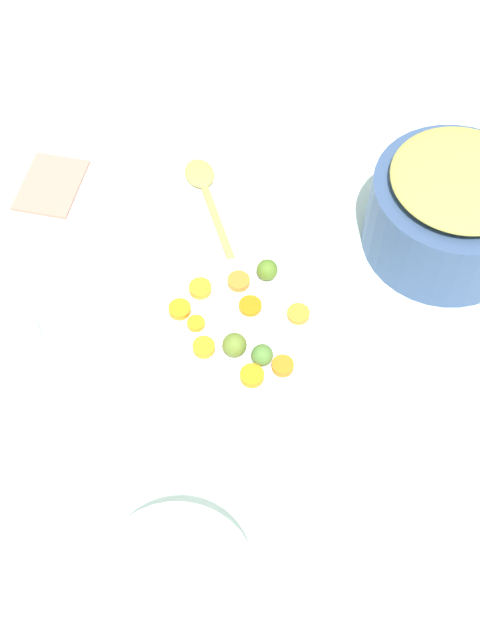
% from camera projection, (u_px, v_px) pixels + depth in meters
% --- Properties ---
extents(tabletop, '(2.40, 2.40, 0.02)m').
position_uv_depth(tabletop, '(251.00, 336.00, 1.21)').
color(tabletop, silver).
rests_on(tabletop, ground).
extents(serving_bowl_carrots, '(0.23, 0.23, 0.08)m').
position_uv_depth(serving_bowl_carrots, '(240.00, 338.00, 1.15)').
color(serving_bowl_carrots, white).
rests_on(serving_bowl_carrots, tabletop).
extents(metal_pot, '(0.26, 0.26, 0.14)m').
position_uv_depth(metal_pot, '(450.00, 215.00, 1.24)').
color(metal_pot, '#344974').
rests_on(metal_pot, tabletop).
extents(stuffing_mound, '(0.22, 0.22, 0.03)m').
position_uv_depth(stuffing_mound, '(463.00, 179.00, 1.17)').
color(stuffing_mound, '#AE9F4A').
rests_on(stuffing_mound, metal_pot).
extents(carrot_slice_0, '(0.04, 0.04, 0.01)m').
position_uv_depth(carrot_slice_0, '(297.00, 317.00, 1.12)').
color(carrot_slice_0, orange).
rests_on(carrot_slice_0, serving_bowl_carrots).
extents(carrot_slice_1, '(0.05, 0.05, 0.01)m').
position_uv_depth(carrot_slice_1, '(200.00, 288.00, 1.14)').
color(carrot_slice_1, orange).
rests_on(carrot_slice_1, serving_bowl_carrots).
extents(carrot_slice_2, '(0.05, 0.05, 0.01)m').
position_uv_depth(carrot_slice_2, '(253.00, 307.00, 1.13)').
color(carrot_slice_2, orange).
rests_on(carrot_slice_2, serving_bowl_carrots).
extents(carrot_slice_3, '(0.04, 0.04, 0.01)m').
position_uv_depth(carrot_slice_3, '(252.00, 376.00, 1.07)').
color(carrot_slice_3, orange).
rests_on(carrot_slice_3, serving_bowl_carrots).
extents(carrot_slice_4, '(0.04, 0.04, 0.01)m').
position_uv_depth(carrot_slice_4, '(283.00, 366.00, 1.07)').
color(carrot_slice_4, orange).
rests_on(carrot_slice_4, serving_bowl_carrots).
extents(carrot_slice_5, '(0.04, 0.04, 0.01)m').
position_uv_depth(carrot_slice_5, '(180.00, 309.00, 1.12)').
color(carrot_slice_5, orange).
rests_on(carrot_slice_5, serving_bowl_carrots).
extents(carrot_slice_6, '(0.04, 0.04, 0.01)m').
position_uv_depth(carrot_slice_6, '(196.00, 323.00, 1.11)').
color(carrot_slice_6, orange).
rests_on(carrot_slice_6, serving_bowl_carrots).
extents(carrot_slice_7, '(0.04, 0.04, 0.01)m').
position_uv_depth(carrot_slice_7, '(204.00, 347.00, 1.09)').
color(carrot_slice_7, orange).
rests_on(carrot_slice_7, serving_bowl_carrots).
extents(carrot_slice_8, '(0.04, 0.04, 0.01)m').
position_uv_depth(carrot_slice_8, '(239.00, 281.00, 1.15)').
color(carrot_slice_8, orange).
rests_on(carrot_slice_8, serving_bowl_carrots).
extents(brussels_sprout_0, '(0.03, 0.03, 0.03)m').
position_uv_depth(brussels_sprout_0, '(236.00, 345.00, 1.08)').
color(brussels_sprout_0, olive).
rests_on(brussels_sprout_0, serving_bowl_carrots).
extents(brussels_sprout_1, '(0.03, 0.03, 0.03)m').
position_uv_depth(brussels_sprout_1, '(267.00, 270.00, 1.15)').
color(brussels_sprout_1, '#517323').
rests_on(brussels_sprout_1, serving_bowl_carrots).
extents(brussels_sprout_2, '(0.03, 0.03, 0.03)m').
position_uv_depth(brussels_sprout_2, '(262.00, 355.00, 1.07)').
color(brussels_sprout_2, '#4C7631').
rests_on(brussels_sprout_2, serving_bowl_carrots).
extents(wooden_spoon, '(0.23, 0.17, 0.01)m').
position_uv_depth(wooden_spoon, '(205.00, 190.00, 1.35)').
color(wooden_spoon, '#AE8F4A').
rests_on(wooden_spoon, tabletop).
extents(casserole_dish, '(0.20, 0.20, 0.11)m').
position_uv_depth(casserole_dish, '(177.00, 597.00, 0.94)').
color(casserole_dish, white).
rests_on(casserole_dish, tabletop).
extents(dish_towel, '(0.14, 0.11, 0.01)m').
position_uv_depth(dish_towel, '(51.00, 185.00, 1.36)').
color(dish_towel, tan).
rests_on(dish_towel, tabletop).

